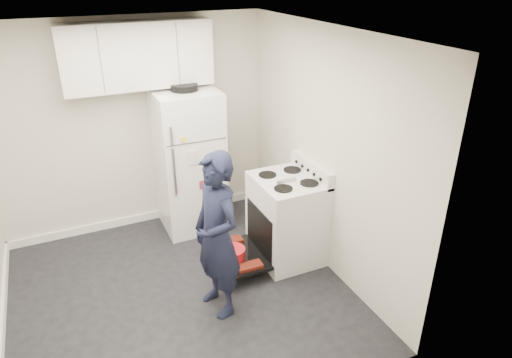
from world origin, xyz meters
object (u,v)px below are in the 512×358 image
electric_range (286,219)px  open_oven_door (235,256)px  refrigerator (189,161)px  person (217,236)px

electric_range → open_oven_door: size_ratio=1.57×
open_oven_door → refrigerator: (-0.11, 1.12, 0.68)m
electric_range → person: bearing=-153.2°
electric_range → open_oven_door: electric_range is taller
electric_range → refrigerator: 1.37m
electric_range → open_oven_door: (-0.61, -0.02, -0.29)m
open_oven_door → person: bearing=-127.0°
open_oven_door → refrigerator: size_ratio=0.39×
refrigerator → person: bearing=-98.6°
open_oven_door → person: size_ratio=0.44×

